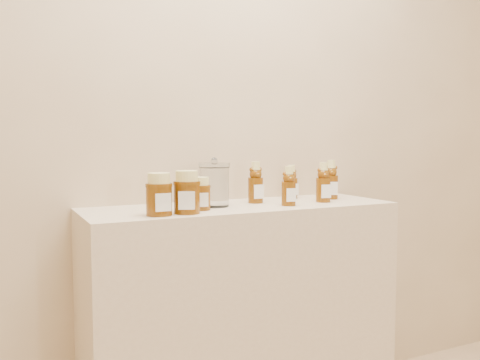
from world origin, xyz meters
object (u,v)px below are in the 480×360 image
honey_jar_left (159,194)px  bear_bottle_back_left (256,180)px  bear_bottle_front_left (289,183)px  glass_canister (214,183)px  display_table (242,320)px

honey_jar_left → bear_bottle_back_left: bearing=18.2°
bear_bottle_front_left → glass_canister: glass_canister is taller
bear_bottle_back_left → bear_bottle_front_left: size_ratio=1.10×
display_table → glass_canister: glass_canister is taller
display_table → bear_bottle_front_left: 0.56m
glass_canister → display_table: bearing=-7.8°
bear_bottle_back_left → glass_canister: bear_bottle_back_left is taller
bear_bottle_back_left → honey_jar_left: bear_bottle_back_left is taller
bear_bottle_front_left → glass_canister: (-0.26, 0.10, 0.00)m
display_table → honey_jar_left: bearing=-162.4°
bear_bottle_back_left → glass_canister: (-0.19, -0.03, -0.00)m
display_table → honey_jar_left: size_ratio=8.52×
bear_bottle_back_left → glass_canister: 0.19m
display_table → honey_jar_left: 0.65m
display_table → bear_bottle_back_left: (0.08, 0.04, 0.54)m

